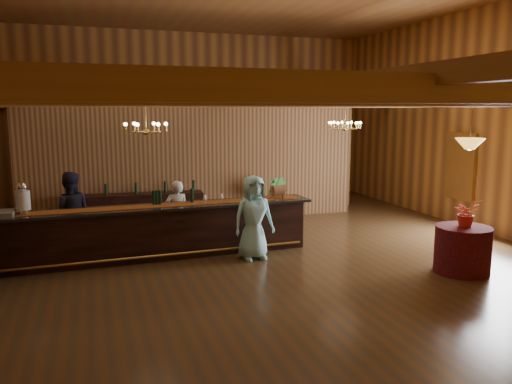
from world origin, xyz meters
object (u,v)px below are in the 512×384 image
object	(u,v)px
tasting_bar	(160,231)
backbar_shelf	(137,212)
chandelier_left	(146,127)
pendant_lamp	(470,144)
guest	(254,217)
raffle_drum	(278,191)
chandelier_right	(345,125)
beverage_dispenser	(23,199)
staff_second	(70,213)
round_table	(462,250)
bartender	(177,214)
floor_plant	(273,199)

from	to	relation	value
tasting_bar	backbar_shelf	distance (m)	2.57
tasting_bar	chandelier_left	size ratio (longest dim) A/B	8.08
chandelier_left	pendant_lamp	distance (m)	5.99
tasting_bar	guest	size ratio (longest dim) A/B	3.78
raffle_drum	chandelier_right	distance (m)	2.81
beverage_dispenser	guest	xyz separation A→B (m)	(4.30, -0.68, -0.51)
staff_second	beverage_dispenser	bearing A→B (deg)	47.61
pendant_lamp	chandelier_left	bearing A→B (deg)	155.52
tasting_bar	staff_second	size ratio (longest dim) A/B	3.70
beverage_dispenser	guest	bearing A→B (deg)	-8.98
tasting_bar	round_table	world-z (taller)	tasting_bar
backbar_shelf	bartender	bearing A→B (deg)	-65.21
backbar_shelf	pendant_lamp	world-z (taller)	pendant_lamp
floor_plant	tasting_bar	bearing A→B (deg)	-143.87
chandelier_left	floor_plant	distance (m)	4.95
tasting_bar	chandelier_right	size ratio (longest dim) A/B	8.08
beverage_dispenser	tasting_bar	bearing A→B (deg)	0.28
beverage_dispenser	backbar_shelf	xyz separation A→B (m)	(2.27, 2.57, -0.90)
round_table	chandelier_left	distance (m)	6.39
backbar_shelf	pendant_lamp	size ratio (longest dim) A/B	3.67
pendant_lamp	staff_second	world-z (taller)	pendant_lamp
staff_second	chandelier_right	bearing A→B (deg)	-176.48
pendant_lamp	bartender	distance (m)	6.10
raffle_drum	chandelier_right	bearing A→B (deg)	26.66
chandelier_left	backbar_shelf	bearing A→B (deg)	90.04
tasting_bar	staff_second	world-z (taller)	staff_second
floor_plant	bartender	bearing A→B (deg)	-148.92
bartender	guest	size ratio (longest dim) A/B	0.86
staff_second	bartender	bearing A→B (deg)	178.11
beverage_dispenser	backbar_shelf	size ratio (longest dim) A/B	0.18
beverage_dispenser	chandelier_left	world-z (taller)	chandelier_left
tasting_bar	floor_plant	xyz separation A→B (m)	(3.35, 2.45, 0.07)
bartender	tasting_bar	bearing A→B (deg)	53.58
bartender	round_table	bearing A→B (deg)	140.78
staff_second	guest	bearing A→B (deg)	157.79
floor_plant	backbar_shelf	bearing A→B (deg)	178.19
backbar_shelf	pendant_lamp	bearing A→B (deg)	-40.22
beverage_dispenser	pendant_lamp	xyz separation A→B (m)	(7.72, -2.73, 1.04)
guest	floor_plant	size ratio (longest dim) A/B	1.39
chandelier_right	chandelier_left	bearing A→B (deg)	-164.62
round_table	chandelier_left	world-z (taller)	chandelier_left
backbar_shelf	floor_plant	xyz separation A→B (m)	(3.59, -0.11, 0.15)
beverage_dispenser	chandelier_right	size ratio (longest dim) A/B	0.75
chandelier_left	guest	distance (m)	2.76
chandelier_left	staff_second	xyz separation A→B (m)	(-1.50, 1.07, -1.81)
backbar_shelf	round_table	xyz separation A→B (m)	(5.45, -5.30, -0.03)
guest	backbar_shelf	bearing A→B (deg)	118.54
raffle_drum	backbar_shelf	xyz separation A→B (m)	(-2.82, 2.54, -0.79)
backbar_shelf	round_table	size ratio (longest dim) A/B	3.28
tasting_bar	floor_plant	world-z (taller)	floor_plant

